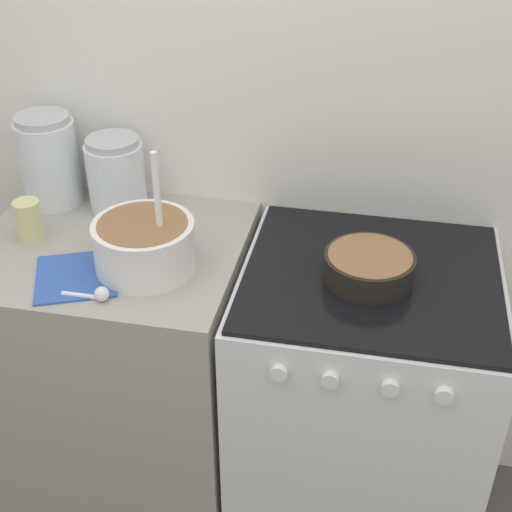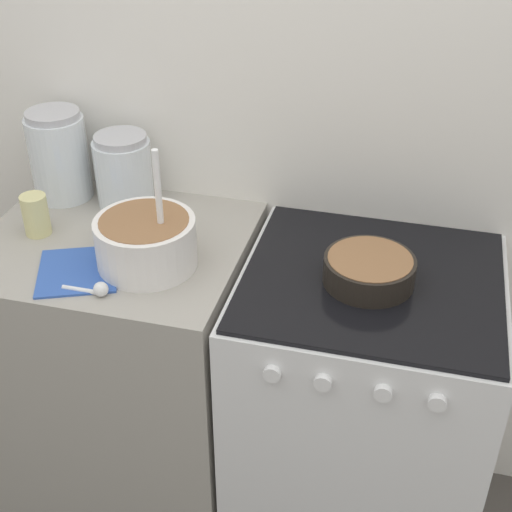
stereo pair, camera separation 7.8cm
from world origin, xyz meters
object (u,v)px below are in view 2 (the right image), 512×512
(baking_pan, at_px, (369,269))
(storage_jar_left, at_px, (60,161))
(mixing_bowl, at_px, (146,240))
(stove, at_px, (358,414))
(tin_can, at_px, (36,215))
(storage_jar_middle, at_px, (124,175))

(baking_pan, bearing_deg, storage_jar_left, 166.41)
(mixing_bowl, bearing_deg, stove, 8.43)
(stove, xyz_separation_m, baking_pan, (-0.01, -0.02, 0.50))
(baking_pan, relative_size, tin_can, 1.96)
(mixing_bowl, distance_m, storage_jar_middle, 0.34)
(stove, height_order, storage_jar_left, storage_jar_left)
(baking_pan, bearing_deg, stove, 66.18)
(baking_pan, distance_m, storage_jar_left, 0.95)
(baking_pan, height_order, storage_jar_middle, storage_jar_middle)
(storage_jar_middle, bearing_deg, stove, -15.32)
(mixing_bowl, height_order, baking_pan, mixing_bowl)
(mixing_bowl, distance_m, tin_can, 0.35)
(storage_jar_left, bearing_deg, storage_jar_middle, 0.00)
(mixing_bowl, height_order, storage_jar_middle, mixing_bowl)
(storage_jar_middle, relative_size, tin_can, 1.87)
(storage_jar_middle, bearing_deg, baking_pan, -17.08)
(mixing_bowl, xyz_separation_m, tin_can, (-0.34, 0.07, -0.02))
(stove, distance_m, baking_pan, 0.50)
(baking_pan, height_order, storage_jar_left, storage_jar_left)
(stove, bearing_deg, mixing_bowl, -171.57)
(stove, xyz_separation_m, storage_jar_middle, (-0.73, 0.20, 0.56))
(tin_can, bearing_deg, mixing_bowl, -11.42)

